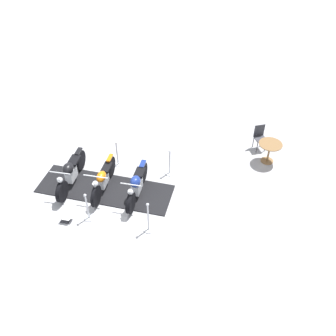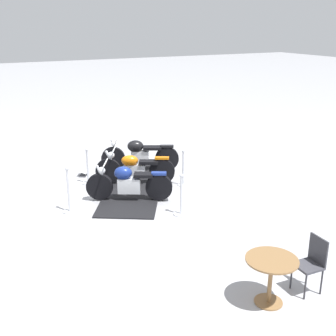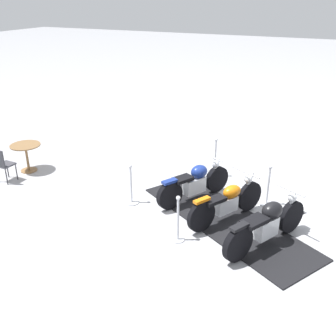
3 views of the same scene
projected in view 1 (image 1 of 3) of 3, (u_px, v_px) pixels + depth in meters
name	position (u px, v px, depth m)	size (l,w,h in m)	color
ground_plane	(105.00, 189.00, 12.53)	(80.00, 80.00, 0.00)	#B2B2B7
display_platform	(105.00, 189.00, 12.52)	(4.50, 1.43, 0.03)	black
motorcycle_black	(71.00, 173.00, 12.38)	(2.12, 1.20, 1.03)	black
motorcycle_copper	(103.00, 179.00, 12.19)	(1.96, 1.17, 1.03)	black
motorcycle_navy	(137.00, 185.00, 11.98)	(1.95, 1.15, 0.98)	black
stanchion_left_mid	(117.00, 157.00, 13.25)	(0.28, 0.28, 1.03)	silver
stanchion_right_rear	(148.00, 221.00, 10.98)	(0.34, 0.34, 1.12)	silver
stanchion_left_rear	(170.00, 167.00, 12.95)	(0.36, 0.36, 1.01)	silver
stanchion_right_mid	(88.00, 211.00, 11.36)	(0.34, 0.34, 1.03)	silver
info_placard	(66.00, 220.00, 11.41)	(0.36, 0.39, 0.19)	#333338
cafe_table	(270.00, 148.00, 13.25)	(0.83, 0.83, 0.79)	olive
cafe_chair_near_table	(260.00, 136.00, 13.89)	(0.42, 0.42, 0.96)	#2D2D33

